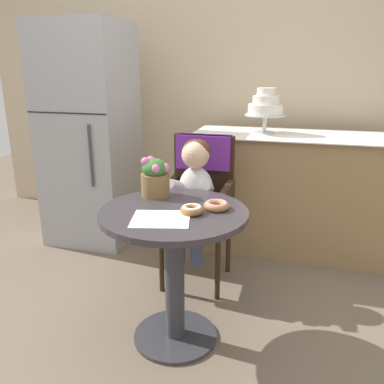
{
  "coord_description": "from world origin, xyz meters",
  "views": [
    {
      "loc": [
        0.56,
        -1.71,
        1.38
      ],
      "look_at": [
        0.05,
        0.15,
        0.77
      ],
      "focal_mm": 37.4,
      "sensor_mm": 36.0,
      "label": 1
    }
  ],
  "objects_px": {
    "wicker_chair": "(201,185)",
    "donut_front": "(216,205)",
    "refrigerator": "(90,136)",
    "cafe_table": "(174,250)",
    "flower_vase": "(155,176)",
    "tiered_cake_stand": "(266,107)",
    "seated_child": "(194,186)",
    "donut_mid": "(192,209)"
  },
  "relations": [
    {
      "from": "cafe_table",
      "to": "wicker_chair",
      "type": "bearing_deg",
      "value": 93.55
    },
    {
      "from": "refrigerator",
      "to": "seated_child",
      "type": "bearing_deg",
      "value": -29.04
    },
    {
      "from": "donut_mid",
      "to": "refrigerator",
      "type": "relative_size",
      "value": 0.06
    },
    {
      "from": "seated_child",
      "to": "cafe_table",
      "type": "bearing_deg",
      "value": -85.43
    },
    {
      "from": "wicker_chair",
      "to": "donut_front",
      "type": "relative_size",
      "value": 7.73
    },
    {
      "from": "donut_front",
      "to": "tiered_cake_stand",
      "type": "distance_m",
      "value": 1.29
    },
    {
      "from": "cafe_table",
      "to": "wicker_chair",
      "type": "height_order",
      "value": "wicker_chair"
    },
    {
      "from": "donut_front",
      "to": "flower_vase",
      "type": "xyz_separation_m",
      "value": [
        -0.36,
        0.12,
        0.08
      ]
    },
    {
      "from": "donut_front",
      "to": "seated_child",
      "type": "bearing_deg",
      "value": 116.73
    },
    {
      "from": "cafe_table",
      "to": "flower_vase",
      "type": "bearing_deg",
      "value": 130.21
    },
    {
      "from": "flower_vase",
      "to": "donut_front",
      "type": "bearing_deg",
      "value": -18.98
    },
    {
      "from": "donut_front",
      "to": "donut_mid",
      "type": "distance_m",
      "value": 0.13
    },
    {
      "from": "seated_child",
      "to": "refrigerator",
      "type": "distance_m",
      "value": 1.16
    },
    {
      "from": "tiered_cake_stand",
      "to": "flower_vase",
      "type": "bearing_deg",
      "value": -112.22
    },
    {
      "from": "flower_vase",
      "to": "tiered_cake_stand",
      "type": "bearing_deg",
      "value": 67.78
    },
    {
      "from": "tiered_cake_stand",
      "to": "cafe_table",
      "type": "bearing_deg",
      "value": -102.66
    },
    {
      "from": "tiered_cake_stand",
      "to": "refrigerator",
      "type": "relative_size",
      "value": 0.19
    },
    {
      "from": "seated_child",
      "to": "wicker_chair",
      "type": "bearing_deg",
      "value": 90.0
    },
    {
      "from": "refrigerator",
      "to": "flower_vase",
      "type": "bearing_deg",
      "value": -45.65
    },
    {
      "from": "wicker_chair",
      "to": "donut_front",
      "type": "bearing_deg",
      "value": -70.98
    },
    {
      "from": "donut_mid",
      "to": "tiered_cake_stand",
      "type": "relative_size",
      "value": 0.33
    },
    {
      "from": "refrigerator",
      "to": "wicker_chair",
      "type": "bearing_deg",
      "value": -21.83
    },
    {
      "from": "flower_vase",
      "to": "refrigerator",
      "type": "xyz_separation_m",
      "value": [
        -0.89,
        0.91,
        0.02
      ]
    },
    {
      "from": "flower_vase",
      "to": "tiered_cake_stand",
      "type": "height_order",
      "value": "tiered_cake_stand"
    },
    {
      "from": "flower_vase",
      "to": "tiered_cake_stand",
      "type": "distance_m",
      "value": 1.23
    },
    {
      "from": "cafe_table",
      "to": "flower_vase",
      "type": "relative_size",
      "value": 3.42
    },
    {
      "from": "cafe_table",
      "to": "seated_child",
      "type": "distance_m",
      "value": 0.57
    },
    {
      "from": "wicker_chair",
      "to": "flower_vase",
      "type": "distance_m",
      "value": 0.55
    },
    {
      "from": "seated_child",
      "to": "refrigerator",
      "type": "xyz_separation_m",
      "value": [
        -1.01,
        0.56,
        0.17
      ]
    },
    {
      "from": "flower_vase",
      "to": "refrigerator",
      "type": "bearing_deg",
      "value": 134.35
    },
    {
      "from": "donut_front",
      "to": "donut_mid",
      "type": "relative_size",
      "value": 1.13
    },
    {
      "from": "donut_mid",
      "to": "donut_front",
      "type": "bearing_deg",
      "value": 42.38
    },
    {
      "from": "wicker_chair",
      "to": "donut_front",
      "type": "distance_m",
      "value": 0.68
    },
    {
      "from": "donut_mid",
      "to": "flower_vase",
      "type": "distance_m",
      "value": 0.34
    },
    {
      "from": "donut_front",
      "to": "refrigerator",
      "type": "xyz_separation_m",
      "value": [
        -1.24,
        1.03,
        0.11
      ]
    },
    {
      "from": "cafe_table",
      "to": "flower_vase",
      "type": "height_order",
      "value": "flower_vase"
    },
    {
      "from": "flower_vase",
      "to": "refrigerator",
      "type": "relative_size",
      "value": 0.12
    },
    {
      "from": "cafe_table",
      "to": "seated_child",
      "type": "xyz_separation_m",
      "value": [
        -0.04,
        0.54,
        0.17
      ]
    },
    {
      "from": "seated_child",
      "to": "donut_mid",
      "type": "height_order",
      "value": "seated_child"
    },
    {
      "from": "donut_mid",
      "to": "flower_vase",
      "type": "xyz_separation_m",
      "value": [
        -0.26,
        0.21,
        0.08
      ]
    },
    {
      "from": "cafe_table",
      "to": "wicker_chair",
      "type": "xyz_separation_m",
      "value": [
        -0.04,
        0.7,
        0.13
      ]
    },
    {
      "from": "donut_front",
      "to": "tiered_cake_stand",
      "type": "bearing_deg",
      "value": 85.49
    }
  ]
}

